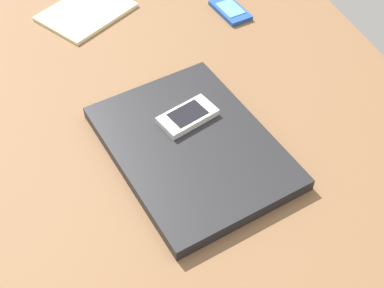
{
  "coord_description": "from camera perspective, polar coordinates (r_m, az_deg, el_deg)",
  "views": [
    {
      "loc": [
        52.45,
        -25.11,
        68.4
      ],
      "look_at": [
        0.16,
        -5.17,
        5.0
      ],
      "focal_mm": 47.89,
      "sensor_mm": 36.0,
      "label": 1
    }
  ],
  "objects": [
    {
      "name": "desk_surface",
      "position": [
        0.89,
        3.09,
        -0.53
      ],
      "size": [
        120.0,
        80.0,
        3.0
      ],
      "primitive_type": "cube",
      "color": "brown",
      "rests_on": "ground"
    },
    {
      "name": "notepad",
      "position": [
        1.18,
        -11.69,
        14.22
      ],
      "size": [
        21.5,
        23.0,
        0.8
      ],
      "primitive_type": "cube",
      "rotation": [
        0.0,
        0.0,
        0.53
      ],
      "color": "#F2EDB2",
      "rests_on": "desk_surface"
    },
    {
      "name": "cell_phone_on_desk",
      "position": [
        1.17,
        4.28,
        14.64
      ],
      "size": [
        10.67,
        6.76,
        1.13
      ],
      "color": "#1E479E",
      "rests_on": "desk_surface"
    },
    {
      "name": "cell_phone_on_laptop",
      "position": [
        0.88,
        -0.49,
        3.12
      ],
      "size": [
        7.83,
        10.94,
        1.33
      ],
      "color": "silver",
      "rests_on": "laptop_closed"
    },
    {
      "name": "laptop_closed",
      "position": [
        0.85,
        0.0,
        -0.38
      ],
      "size": [
        37.04,
        30.04,
        2.31
      ],
      "primitive_type": "cube",
      "rotation": [
        0.0,
        0.0,
        0.17
      ],
      "color": "black",
      "rests_on": "desk_surface"
    }
  ]
}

